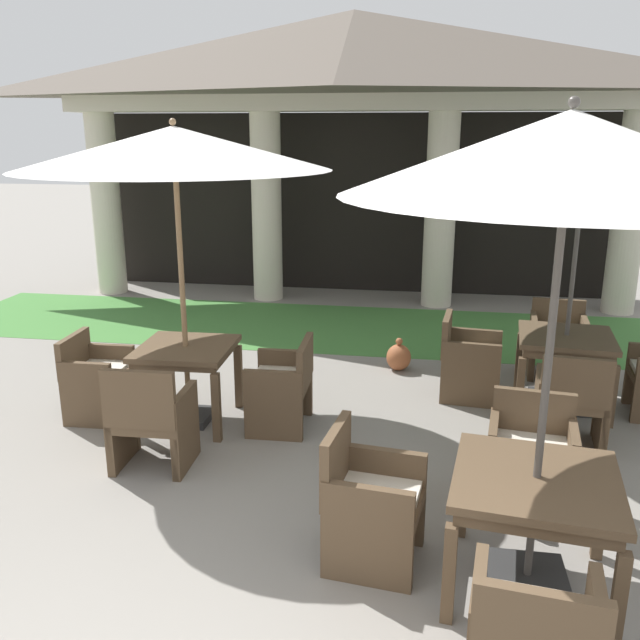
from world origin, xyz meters
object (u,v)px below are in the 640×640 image
patio_umbrella_mid_left (569,158)px  patio_table_mid_right (566,345)px  patio_chair_mid_left_north (531,454)px  patio_table_near_foreground (186,357)px  patio_chair_near_foreground_east (283,385)px  patio_table_mid_left (535,492)px  patio_chair_mid_right_south (571,402)px  patio_chair_near_foreground_south (151,420)px  patio_umbrella_mid_right (586,153)px  patio_chair_mid_right_west (468,359)px  terracotta_urn (399,357)px  patio_umbrella_near_foreground (174,150)px  patio_chair_mid_left_west (370,502)px  patio_chair_near_foreground_west (96,377)px  patio_chair_mid_right_north (557,340)px

patio_umbrella_mid_left → patio_table_mid_right: (0.69, 2.89, -1.88)m
patio_chair_mid_left_north → patio_table_mid_right: bearing=-99.1°
patio_table_near_foreground → patio_table_mid_right: patio_table_near_foreground is taller
patio_chair_near_foreground_east → patio_table_mid_left: patio_chair_near_foreground_east is taller
patio_table_mid_right → patio_chair_mid_right_south: 0.94m
patio_chair_near_foreground_south → patio_table_near_foreground: bearing=90.0°
patio_umbrella_mid_right → patio_chair_mid_right_west: (-0.91, 0.09, -2.04)m
patio_chair_mid_right_south → patio_umbrella_mid_right: bearing=90.0°
patio_chair_near_foreground_east → patio_umbrella_mid_left: size_ratio=0.29×
patio_chair_near_foreground_east → patio_chair_mid_right_west: (1.70, 1.00, 0.00)m
patio_table_near_foreground → terracotta_urn: 2.58m
patio_umbrella_near_foreground → terracotta_urn: 3.44m
patio_umbrella_mid_right → patio_chair_mid_right_south: patio_umbrella_mid_right is taller
patio_umbrella_near_foreground → patio_table_mid_left: size_ratio=2.64×
patio_umbrella_mid_right → terracotta_urn: patio_umbrella_mid_right is taller
patio_umbrella_near_foreground → patio_chair_near_foreground_east: bearing=1.6°
patio_chair_mid_left_west → patio_table_mid_right: bearing=156.4°
patio_chair_near_foreground_west → patio_chair_mid_right_north: (4.51, 1.86, 0.01)m
patio_table_mid_right → patio_chair_mid_right_south: patio_chair_mid_right_south is taller
patio_chair_mid_right_north → terracotta_urn: (-1.73, -0.14, -0.25)m
patio_chair_near_foreground_west → patio_chair_mid_right_west: bearing=105.1°
patio_umbrella_mid_left → patio_chair_mid_left_west: 2.32m
patio_table_mid_right → patio_chair_mid_left_north: bearing=-106.3°
patio_umbrella_mid_left → patio_table_near_foreground: bearing=145.3°
patio_chair_near_foreground_west → patio_table_mid_right: (4.41, 0.96, 0.24)m
patio_umbrella_near_foreground → patio_chair_mid_left_west: size_ratio=3.09×
patio_table_near_foreground → patio_chair_mid_right_north: patio_chair_mid_right_north is taller
patio_chair_near_foreground_south → patio_chair_mid_right_south: size_ratio=1.03×
patio_table_mid_left → patio_table_mid_right: (0.69, 2.89, -0.01)m
patio_chair_mid_right_north → patio_table_mid_right: bearing=90.0°
patio_chair_mid_left_north → patio_chair_mid_right_west: (-0.34, 2.03, 0.00)m
patio_umbrella_mid_left → terracotta_urn: (-0.95, 3.66, -2.35)m
patio_umbrella_near_foreground → patio_table_near_foreground: bearing=0.0°
patio_umbrella_near_foreground → patio_table_mid_right: bearing=14.9°
patio_chair_near_foreground_south → patio_chair_mid_right_south: 3.52m
patio_chair_mid_right_north → terracotta_urn: bearing=10.5°
patio_table_mid_left → patio_chair_mid_left_north: (0.12, 0.96, -0.23)m
patio_chair_near_foreground_west → patio_table_mid_right: patio_chair_near_foreground_west is taller
patio_table_mid_right → patio_chair_mid_right_south: size_ratio=1.10×
patio_chair_near_foreground_south → patio_chair_mid_right_north: (3.58, 2.75, -0.01)m
patio_chair_mid_left_west → patio_chair_mid_right_north: size_ratio=1.08×
patio_table_mid_left → patio_umbrella_mid_right: (0.69, 2.89, 1.81)m
patio_table_near_foreground → patio_chair_near_foreground_west: (-0.90, -0.02, -0.24)m
patio_chair_near_foreground_south → patio_chair_mid_left_west: bearing=-28.4°
patio_chair_mid_left_north → patio_chair_near_foreground_west: bearing=-7.0°
patio_umbrella_near_foreground → patio_chair_mid_left_west: (1.86, -1.84, -2.08)m
patio_chair_mid_right_south → patio_chair_mid_right_west: bearing=134.9°
patio_chair_near_foreground_east → terracotta_urn: 1.95m
patio_umbrella_near_foreground → patio_chair_mid_right_north: patio_umbrella_near_foreground is taller
patio_chair_near_foreground_west → patio_umbrella_mid_right: patio_umbrella_mid_right is taller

